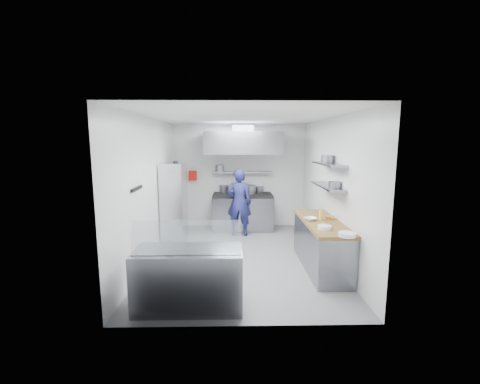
{
  "coord_description": "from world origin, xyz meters",
  "views": [
    {
      "loc": [
        -0.14,
        -6.28,
        2.33
      ],
      "look_at": [
        0.0,
        0.6,
        1.25
      ],
      "focal_mm": 24.0,
      "sensor_mm": 36.0,
      "label": 1
    }
  ],
  "objects_px": {
    "chef": "(239,202)",
    "wire_rack": "(174,203)",
    "gas_range": "(243,213)",
    "display_case": "(189,279)"
  },
  "relations": [
    {
      "from": "chef",
      "to": "wire_rack",
      "type": "distance_m",
      "value": 1.59
    },
    {
      "from": "gas_range",
      "to": "display_case",
      "type": "relative_size",
      "value": 1.07
    },
    {
      "from": "chef",
      "to": "display_case",
      "type": "relative_size",
      "value": 1.12
    },
    {
      "from": "display_case",
      "to": "wire_rack",
      "type": "bearing_deg",
      "value": 103.64
    },
    {
      "from": "chef",
      "to": "wire_rack",
      "type": "height_order",
      "value": "wire_rack"
    },
    {
      "from": "gas_range",
      "to": "display_case",
      "type": "xyz_separation_m",
      "value": [
        -0.87,
        -4.1,
        -0.03
      ]
    },
    {
      "from": "wire_rack",
      "to": "display_case",
      "type": "xyz_separation_m",
      "value": [
        0.76,
        -3.11,
        -0.5
      ]
    },
    {
      "from": "chef",
      "to": "gas_range",
      "type": "bearing_deg",
      "value": -91.52
    },
    {
      "from": "chef",
      "to": "wire_rack",
      "type": "bearing_deg",
      "value": 24.5
    },
    {
      "from": "chef",
      "to": "display_case",
      "type": "distance_m",
      "value": 3.65
    }
  ]
}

